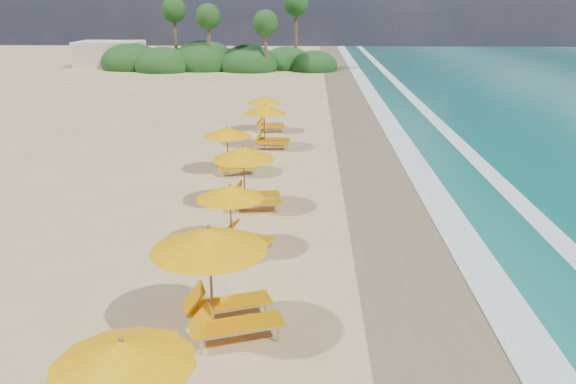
# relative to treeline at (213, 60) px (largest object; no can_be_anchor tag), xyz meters

# --- Properties ---
(ground) EXTENTS (160.00, 160.00, 0.00)m
(ground) POSITION_rel_treeline_xyz_m (9.94, -45.51, -1.00)
(ground) COLOR #D2B47B
(ground) RESTS_ON ground
(wet_sand) EXTENTS (4.00, 160.00, 0.01)m
(wet_sand) POSITION_rel_treeline_xyz_m (13.94, -45.51, -0.99)
(wet_sand) COLOR #85704F
(wet_sand) RESTS_ON ground
(surf_foam) EXTENTS (4.00, 160.00, 0.01)m
(surf_foam) POSITION_rel_treeline_xyz_m (16.64, -45.51, -0.97)
(surf_foam) COLOR white
(surf_foam) RESTS_ON ground
(station_2) EXTENTS (3.35, 3.29, 2.62)m
(station_2) POSITION_rel_treeline_xyz_m (8.70, -51.97, 0.47)
(station_2) COLOR olive
(station_2) RESTS_ON ground
(station_3) EXTENTS (2.72, 2.72, 2.06)m
(station_3) POSITION_rel_treeline_xyz_m (8.46, -47.47, 0.16)
(station_3) COLOR olive
(station_3) RESTS_ON ground
(station_4) EXTENTS (2.68, 2.52, 2.32)m
(station_4) POSITION_rel_treeline_xyz_m (8.48, -43.71, 0.30)
(station_4) COLOR olive
(station_4) RESTS_ON ground
(station_5) EXTENTS (2.61, 2.53, 2.10)m
(station_5) POSITION_rel_treeline_xyz_m (7.26, -39.38, 0.18)
(station_5) COLOR olive
(station_5) RESTS_ON ground
(station_6) EXTENTS (2.44, 2.25, 2.27)m
(station_6) POSITION_rel_treeline_xyz_m (8.50, -34.76, 0.27)
(station_6) COLOR olive
(station_6) RESTS_ON ground
(station_7) EXTENTS (2.44, 2.33, 2.05)m
(station_7) POSITION_rel_treeline_xyz_m (8.17, -30.81, 0.15)
(station_7) COLOR olive
(station_7) RESTS_ON ground
(treeline) EXTENTS (25.80, 8.80, 9.74)m
(treeline) POSITION_rel_treeline_xyz_m (0.00, 0.00, 0.00)
(treeline) COLOR #163D14
(treeline) RESTS_ON ground
(beach_building) EXTENTS (7.00, 5.00, 2.80)m
(beach_building) POSITION_rel_treeline_xyz_m (-12.06, 2.49, 0.40)
(beach_building) COLOR beige
(beach_building) RESTS_ON ground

